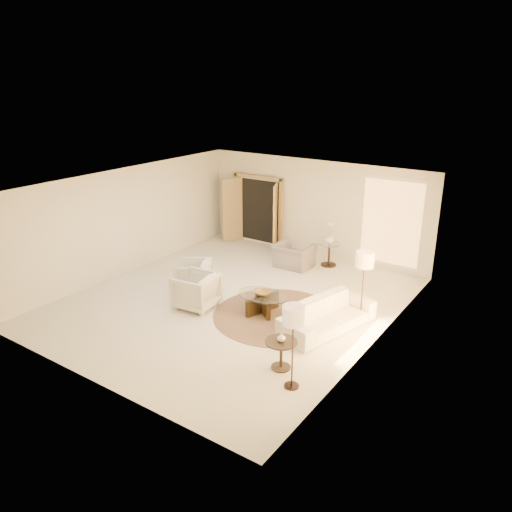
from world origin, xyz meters
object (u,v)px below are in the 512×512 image
Objects in this scene: armchair_left at (193,274)px; end_vase at (281,337)px; end_table at (281,350)px; floor_lamp_far at (293,319)px; accent_chair at (294,252)px; armchair_right at (196,289)px; floor_lamp_near at (365,263)px; side_vase at (330,239)px; bowl at (263,293)px; sofa at (327,315)px; coffee_table at (263,301)px; side_table at (329,252)px.

end_vase is (3.65, -1.77, 0.22)m from armchair_left.
floor_lamp_far is at bearing -40.50° from end_table.
armchair_right is at bearing 79.85° from accent_chair.
armchair_left is 1.41× the size of end_table.
side_vase is (-2.08, 2.64, -0.59)m from floor_lamp_near.
end_table reaches higher than bowl.
end_table is 2.33× the size of side_vase.
armchair_left is at bearing 64.32° from accent_chair.
armchair_left is 3.02m from accent_chair.
armchair_right is (-2.96, -0.74, 0.12)m from sofa.
coffee_table is at bearing -88.40° from side_vase.
armchair_left is 0.56× the size of coffee_table.
sofa is 2.47× the size of armchair_right.
bowl is at bearing -88.40° from side_vase.
side_vase is (2.02, 3.41, 0.36)m from armchair_left.
side_vase is at bearing 0.00° from side_table.
floor_lamp_near is (4.10, 0.77, 0.95)m from armchair_left.
bowl is (-1.98, -0.86, -0.88)m from floor_lamp_near.
floor_lamp_far is (4.10, -2.16, 0.88)m from armchair_left.
end_vase is (1.53, -1.69, 0.36)m from coffee_table.
sofa is 1.81m from end_table.
coffee_table is at bearing 132.13° from end_table.
end_vase reaches higher than end_table.
floor_lamp_near reaches higher than end_table.
accent_chair is at bearing 56.66° from sofa.
bowl is 2.33× the size of end_vase.
side_vase is (-0.10, 3.50, 0.29)m from bowl.
bowl is (0.85, -2.83, 0.04)m from accent_chair.
armchair_right is at bearing 119.12° from sofa.
side_table is 1.77× the size of bowl.
sofa is at bearing 89.29° from end_vase.
end_vase is at bearing 0.00° from end_table.
sofa is 3.39× the size of side_table.
floor_lamp_near is 2.69m from end_vase.
side_table is 3.50m from floor_lamp_near.
end_vase is (2.94, -1.07, 0.18)m from armchair_right.
bowl is at bearing 109.72° from sofa.
armchair_left is 4.72m from floor_lamp_far.
floor_lamp_far is (0.46, -0.39, 0.92)m from end_table.
bowl is at bearing 172.87° from coffee_table.
end_vase is (2.38, -4.52, 0.19)m from accent_chair.
accent_chair is 5.11m from end_table.
floor_lamp_near is (0.43, 0.73, 1.04)m from sofa.
floor_lamp_far reaches higher than bowl.
bowl is 1.47× the size of side_vase.
armchair_right is 1.55m from coffee_table.
armchair_left is 3.98m from side_vase.
floor_lamp_far is 0.90m from end_vase.
sofa is 3.67m from armchair_left.
end_table is (2.94, -1.07, -0.07)m from armchair_right.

